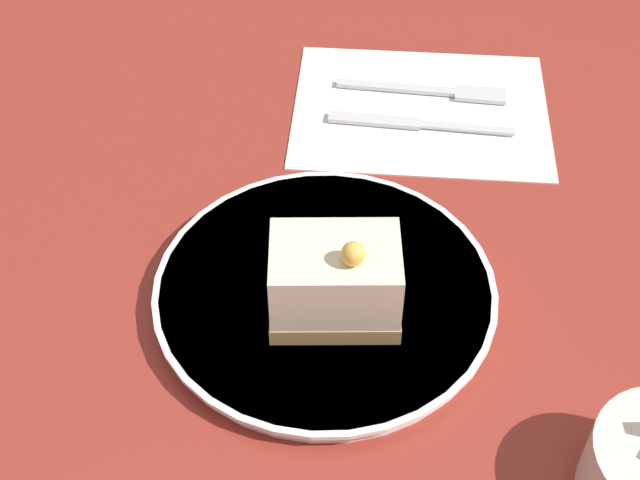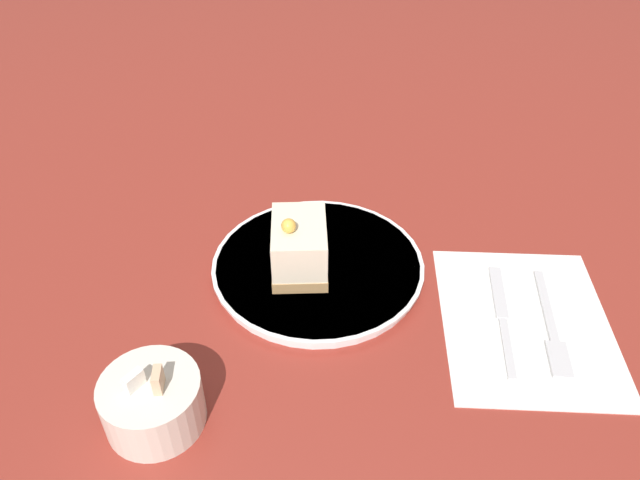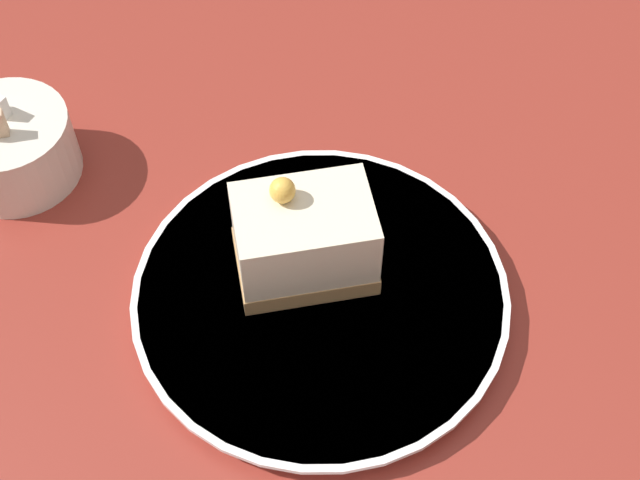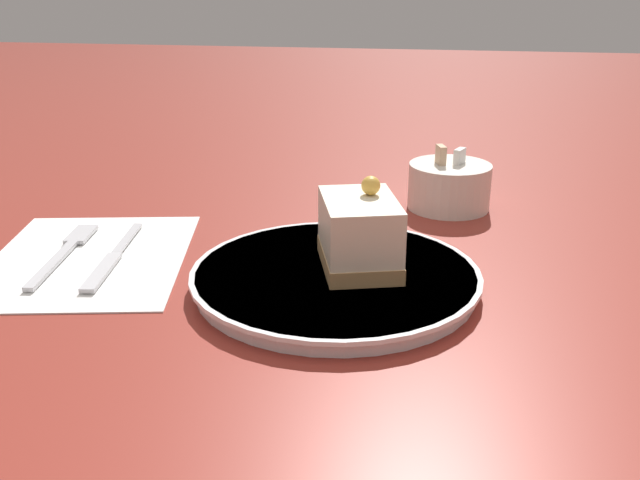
{
  "view_description": "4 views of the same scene",
  "coord_description": "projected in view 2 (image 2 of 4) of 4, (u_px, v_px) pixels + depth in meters",
  "views": [
    {
      "loc": [
        0.39,
        0.13,
        0.53
      ],
      "look_at": [
        -0.04,
        0.01,
        0.06
      ],
      "focal_mm": 50.0,
      "sensor_mm": 36.0,
      "label": 1
    },
    {
      "loc": [
        -0.18,
        0.58,
        0.53
      ],
      "look_at": [
        -0.04,
        0.03,
        0.06
      ],
      "focal_mm": 35.0,
      "sensor_mm": 36.0,
      "label": 2
    },
    {
      "loc": [
        -0.37,
        -0.01,
        0.53
      ],
      "look_at": [
        -0.03,
        0.02,
        0.07
      ],
      "focal_mm": 50.0,
      "sensor_mm": 36.0,
      "label": 3
    },
    {
      "loc": [
        0.05,
        -0.57,
        0.27
      ],
      "look_at": [
        -0.05,
        0.03,
        0.04
      ],
      "focal_mm": 40.0,
      "sensor_mm": 36.0,
      "label": 4
    }
  ],
  "objects": [
    {
      "name": "cake_slice",
      "position": [
        299.0,
        246.0,
        0.75
      ],
      "size": [
        0.09,
        0.11,
        0.08
      ],
      "rotation": [
        0.0,
        0.0,
        0.28
      ],
      "color": "#AD8451",
      "rests_on": "plate"
    },
    {
      "name": "sugar_bowl",
      "position": [
        153.0,
        402.0,
        0.6
      ],
      "size": [
        0.1,
        0.1,
        0.08
      ],
      "color": "silver",
      "rests_on": "ground_plane"
    },
    {
      "name": "ground_plane",
      "position": [
        294.0,
        259.0,
        0.8
      ],
      "size": [
        4.0,
        4.0,
        0.0
      ],
      "primitive_type": "plane",
      "color": "maroon"
    },
    {
      "name": "plate",
      "position": [
        318.0,
        267.0,
        0.78
      ],
      "size": [
        0.26,
        0.26,
        0.02
      ],
      "color": "white",
      "rests_on": "ground_plane"
    },
    {
      "name": "napkin",
      "position": [
        526.0,
        322.0,
        0.72
      ],
      "size": [
        0.23,
        0.27,
        0.0
      ],
      "rotation": [
        0.0,
        0.0,
        0.19
      ],
      "color": "white",
      "rests_on": "ground_plane"
    },
    {
      "name": "fork",
      "position": [
        552.0,
        330.0,
        0.7
      ],
      "size": [
        0.04,
        0.17,
        0.0
      ],
      "rotation": [
        0.0,
        0.0,
        0.14
      ],
      "color": "silver",
      "rests_on": "napkin"
    },
    {
      "name": "knife",
      "position": [
        501.0,
        308.0,
        0.73
      ],
      "size": [
        0.03,
        0.17,
        0.0
      ],
      "rotation": [
        0.0,
        0.0,
        0.14
      ],
      "color": "silver",
      "rests_on": "napkin"
    }
  ]
}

